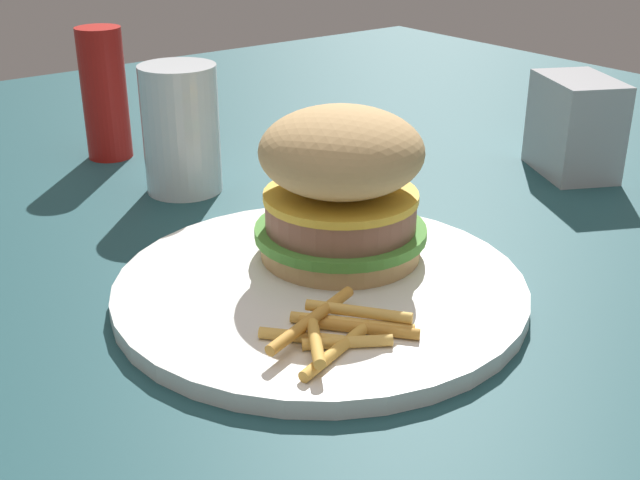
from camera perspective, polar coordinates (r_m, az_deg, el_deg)
ground_plane at (r=0.53m, az=-0.28°, el=-5.73°), size 1.60×1.60×0.00m
plate at (r=0.56m, az=0.00°, el=-3.39°), size 0.28×0.28×0.01m
sandwich at (r=0.57m, az=1.47°, el=3.95°), size 0.12×0.12×0.11m
fries_pile at (r=0.48m, az=1.10°, el=-6.32°), size 0.09×0.07×0.01m
drink_glass at (r=0.74m, az=-9.62°, el=7.10°), size 0.07×0.07×0.11m
napkin_dispenser at (r=0.81m, az=17.34°, el=7.59°), size 0.09×0.11×0.09m
ketchup_bottle at (r=0.85m, az=-14.79°, el=9.82°), size 0.04×0.04×0.13m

